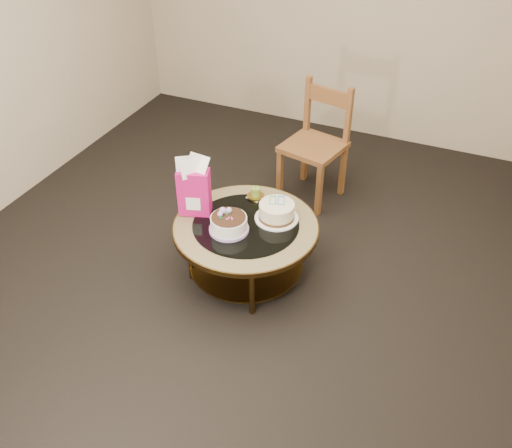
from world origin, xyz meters
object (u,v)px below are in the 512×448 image
at_px(coffee_table, 246,233).
at_px(decorated_cake, 229,224).
at_px(cream_cake, 277,212).
at_px(gift_bag, 194,186).
at_px(dining_chair, 316,144).

height_order(coffee_table, decorated_cake, decorated_cake).
xyz_separation_m(coffee_table, cream_cake, (0.17, 0.14, 0.14)).
distance_m(cream_cake, gift_bag, 0.60).
height_order(decorated_cake, dining_chair, dining_chair).
bearing_deg(gift_bag, decorated_cake, -35.53).
relative_size(decorated_cake, cream_cake, 0.89).
relative_size(coffee_table, gift_bag, 2.31).
height_order(coffee_table, dining_chair, dining_chair).
distance_m(gift_bag, dining_chair, 1.32).
xyz_separation_m(coffee_table, dining_chair, (0.10, 1.20, 0.12)).
distance_m(cream_cake, dining_chair, 1.06).
height_order(gift_bag, dining_chair, dining_chair).
relative_size(gift_bag, dining_chair, 0.45).
xyz_separation_m(decorated_cake, dining_chair, (0.18, 1.31, -0.01)).
bearing_deg(decorated_cake, cream_cake, 45.58).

